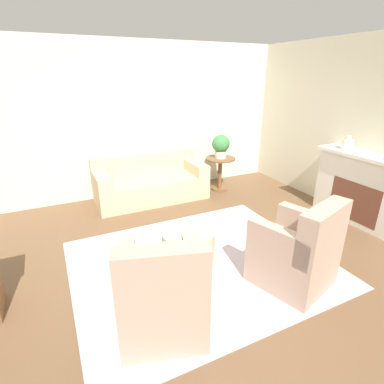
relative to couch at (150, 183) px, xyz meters
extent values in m
plane|color=brown|center=(-0.13, -2.31, -0.30)|extent=(16.00, 16.00, 0.00)
cube|color=beige|center=(-0.13, 0.51, 1.10)|extent=(9.52, 0.12, 2.80)
cube|color=beige|center=(2.92, -2.31, 1.10)|extent=(0.12, 9.97, 2.80)
cube|color=#BCB2C1|center=(-0.13, -2.31, -0.30)|extent=(3.04, 2.53, 0.01)
cube|color=#C6B289|center=(0.00, -0.05, -0.09)|extent=(2.03, 0.89, 0.42)
cube|color=#C6B289|center=(0.00, 0.29, 0.32)|extent=(2.03, 0.20, 0.39)
cube|color=#C6B289|center=(-0.89, -0.07, 0.23)|extent=(0.24, 0.85, 0.21)
cube|color=#C6B289|center=(0.89, -0.07, 0.23)|extent=(0.24, 0.85, 0.21)
cube|color=brown|center=(0.00, -0.46, -0.27)|extent=(1.82, 0.05, 0.06)
cube|color=tan|center=(-0.90, -3.06, -0.06)|extent=(0.92, 0.94, 0.46)
cube|color=tan|center=(-0.98, -3.32, 0.45)|extent=(0.76, 0.41, 0.56)
cube|color=tan|center=(-0.61, -3.12, 0.32)|extent=(0.34, 0.73, 0.31)
cube|color=tan|center=(-1.18, -2.95, 0.32)|extent=(0.34, 0.73, 0.31)
cube|color=brown|center=(-0.80, -2.72, -0.26)|extent=(0.64, 0.24, 0.06)
cube|color=tan|center=(0.64, -3.06, -0.06)|extent=(0.92, 0.94, 0.46)
cube|color=tan|center=(0.72, -3.32, 0.45)|extent=(0.76, 0.41, 0.56)
cube|color=tan|center=(0.92, -2.95, 0.32)|extent=(0.34, 0.73, 0.31)
cube|color=tan|center=(0.35, -3.12, 0.32)|extent=(0.34, 0.73, 0.31)
cube|color=brown|center=(0.54, -2.72, -0.26)|extent=(0.64, 0.24, 0.06)
cylinder|color=#C6B289|center=(-0.27, -2.26, 0.00)|extent=(0.64, 0.64, 0.34)
cylinder|color=brown|center=(-0.46, -2.45, -0.23)|extent=(0.05, 0.05, 0.12)
cylinder|color=brown|center=(-0.07, -2.45, -0.23)|extent=(0.05, 0.05, 0.12)
cylinder|color=brown|center=(-0.46, -2.07, -0.23)|extent=(0.05, 0.05, 0.12)
cylinder|color=brown|center=(-0.07, -2.07, -0.23)|extent=(0.05, 0.05, 0.12)
cylinder|color=brown|center=(1.42, -0.16, 0.35)|extent=(0.59, 0.59, 0.03)
cylinder|color=brown|center=(1.42, -0.16, 0.02)|extent=(0.08, 0.08, 0.64)
cylinder|color=brown|center=(1.42, -0.16, -0.29)|extent=(0.33, 0.33, 0.03)
cube|color=silver|center=(2.68, -2.38, 0.25)|extent=(0.36, 1.50, 1.10)
cube|color=brown|center=(2.51, -2.38, 0.08)|extent=(0.02, 0.82, 0.61)
cube|color=silver|center=(2.66, -2.38, 0.78)|extent=(0.44, 1.60, 0.05)
cylinder|color=silver|center=(2.66, -1.97, 0.88)|extent=(0.17, 0.17, 0.16)
cylinder|color=silver|center=(2.66, -1.97, 0.99)|extent=(0.08, 0.08, 0.06)
cylinder|color=beige|center=(1.42, -0.16, 0.43)|extent=(0.22, 0.22, 0.14)
sphere|color=#3D7F42|center=(1.42, -0.16, 0.65)|extent=(0.35, 0.35, 0.35)
camera|label=1|loc=(-1.60, -5.12, 1.92)|focal=28.00mm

